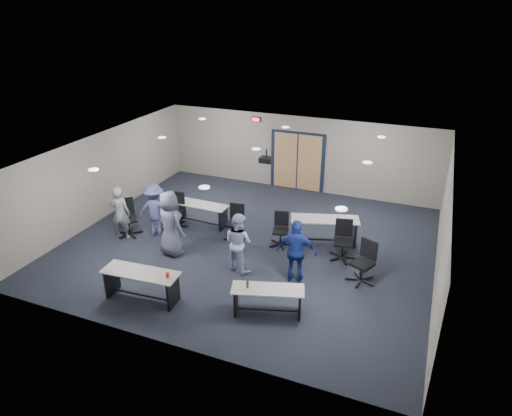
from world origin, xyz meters
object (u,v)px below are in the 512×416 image
at_px(table_front_right, 267,296).
at_px(person_navy, 296,252).
at_px(table_front_left, 142,280).
at_px(chair_back_d, 343,241).
at_px(table_back_left, 201,211).
at_px(chair_back_b, 235,222).
at_px(person_gray, 120,213).
at_px(person_lightblue, 238,242).
at_px(table_back_right, 325,226).
at_px(person_back, 155,210).
at_px(chair_loose_right, 362,262).
at_px(chair_back_c, 281,230).
at_px(chair_loose_left, 128,218).
at_px(person_plaid, 170,223).
at_px(chair_back_a, 175,211).

bearing_deg(table_front_right, person_navy, 65.34).
xyz_separation_m(table_front_left, chair_back_d, (3.91, 3.54, 0.04)).
height_order(table_back_left, chair_back_b, chair_back_b).
bearing_deg(person_gray, person_lightblue, 164.20).
xyz_separation_m(table_back_right, person_back, (-4.73, -1.33, 0.26)).
bearing_deg(chair_back_d, person_gray, 178.21).
bearing_deg(table_front_left, person_lightblue, 48.63).
bearing_deg(chair_loose_right, chair_back_d, 150.27).
xyz_separation_m(chair_back_d, person_lightblue, (-2.37, -1.51, 0.25)).
relative_size(chair_back_c, chair_loose_right, 0.90).
relative_size(person_navy, person_back, 1.05).
bearing_deg(chair_loose_left, table_front_left, -90.74).
bearing_deg(person_plaid, table_back_left, -67.16).
distance_m(chair_loose_left, person_lightblue, 3.82).
bearing_deg(table_front_right, person_back, 135.15).
relative_size(table_front_left, chair_back_a, 1.72).
height_order(table_front_left, person_gray, person_gray).
relative_size(table_front_left, chair_loose_right, 1.71).
bearing_deg(table_back_left, person_back, -128.94).
bearing_deg(chair_back_c, table_front_right, -89.56).
relative_size(table_front_right, chair_back_c, 1.73).
xyz_separation_m(table_back_right, chair_loose_left, (-5.47, -1.68, 0.02)).
height_order(chair_loose_right, person_navy, person_navy).
bearing_deg(chair_back_a, chair_loose_left, -141.17).
bearing_deg(person_gray, person_plaid, 160.73).
distance_m(chair_back_b, chair_loose_left, 3.17).
distance_m(table_front_left, person_plaid, 2.17).
relative_size(chair_back_a, person_plaid, 0.58).
distance_m(person_gray, person_lightblue, 3.87).
xyz_separation_m(chair_back_a, person_plaid, (0.76, -1.45, 0.38)).
height_order(chair_back_a, person_navy, person_navy).
xyz_separation_m(table_front_left, chair_back_c, (2.12, 3.62, -0.02)).
bearing_deg(chair_loose_left, person_lightblue, -49.82).
height_order(table_back_left, person_gray, person_gray).
bearing_deg(person_lightblue, person_plaid, 18.59).
distance_m(chair_loose_right, person_gray, 6.90).
relative_size(table_back_right, person_navy, 1.21).
distance_m(table_back_right, chair_back_d, 0.95).
relative_size(chair_back_b, chair_back_d, 0.95).
relative_size(person_plaid, person_navy, 1.11).
relative_size(chair_back_b, person_lightblue, 0.65).
distance_m(person_gray, person_navy, 5.39).
height_order(chair_back_b, person_plaid, person_plaid).
height_order(table_front_right, chair_back_a, chair_back_a).
bearing_deg(chair_loose_left, table_front_right, -63.10).
bearing_deg(person_back, chair_back_b, 177.26).
bearing_deg(table_back_right, chair_loose_right, -66.81).
bearing_deg(table_front_left, chair_back_a, 105.15).
bearing_deg(table_front_right, person_gray, 144.28).
bearing_deg(chair_back_c, table_front_left, -133.79).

